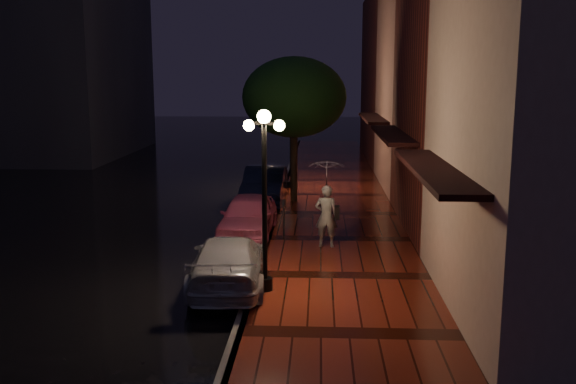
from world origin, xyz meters
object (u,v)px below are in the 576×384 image
at_px(pink_car, 248,216).
at_px(silver_car, 229,262).
at_px(navy_car, 265,185).
at_px(parking_meter, 284,215).
at_px(streetlamp_far, 291,134).
at_px(street_tree, 294,100).
at_px(streetlamp_near, 264,190).
at_px(woman_with_umbrella, 327,190).

relative_size(pink_car, silver_car, 0.91).
distance_m(navy_car, parking_meter, 6.07).
relative_size(streetlamp_far, street_tree, 0.74).
relative_size(streetlamp_near, parking_meter, 3.61).
height_order(silver_car, woman_with_umbrella, woman_with_umbrella).
height_order(navy_car, woman_with_umbrella, woman_with_umbrella).
bearing_deg(pink_car, street_tree, 78.60).
bearing_deg(silver_car, streetlamp_near, 145.30).
bearing_deg(streetlamp_far, street_tree, -85.09).
bearing_deg(woman_with_umbrella, silver_car, 61.86).
bearing_deg(streetlamp_near, parking_meter, 88.14).
bearing_deg(woman_with_umbrella, street_tree, -72.75).
distance_m(street_tree, woman_with_umbrella, 7.45).
xyz_separation_m(streetlamp_far, woman_with_umbrella, (1.50, -9.96, -0.72)).
relative_size(silver_car, woman_with_umbrella, 1.72).
relative_size(street_tree, navy_car, 1.25).
bearing_deg(streetlamp_far, silver_car, -94.05).
bearing_deg(street_tree, woman_with_umbrella, -79.88).
distance_m(streetlamp_far, silver_car, 13.60).
bearing_deg(street_tree, navy_car, 175.37).
xyz_separation_m(street_tree, navy_car, (-1.21, 0.10, -3.48)).
bearing_deg(street_tree, parking_meter, -90.90).
bearing_deg(street_tree, streetlamp_far, 94.91).
xyz_separation_m(pink_car, navy_car, (0.09, 5.41, 0.07)).
bearing_deg(streetlamp_near, navy_car, 94.90).
height_order(navy_car, silver_car, navy_car).
distance_m(streetlamp_near, streetlamp_far, 14.00).
relative_size(streetlamp_near, silver_car, 0.96).
distance_m(streetlamp_near, woman_with_umbrella, 4.37).
height_order(silver_car, parking_meter, parking_meter).
height_order(streetlamp_far, silver_car, streetlamp_far).
height_order(streetlamp_near, parking_meter, streetlamp_near).
xyz_separation_m(streetlamp_near, streetlamp_far, (0.00, 14.00, 0.00)).
distance_m(silver_car, parking_meter, 4.69).
xyz_separation_m(pink_car, silver_car, (0.09, -5.10, -0.04)).
xyz_separation_m(pink_car, parking_meter, (1.20, -0.55, 0.18)).
xyz_separation_m(streetlamp_far, street_tree, (0.26, -3.01, 1.64)).
distance_m(pink_car, silver_car, 5.10).
height_order(pink_car, parking_meter, pink_car).
bearing_deg(pink_car, streetlamp_far, 85.19).
relative_size(navy_car, silver_car, 1.03).
bearing_deg(pink_car, streetlamp_near, -77.35).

